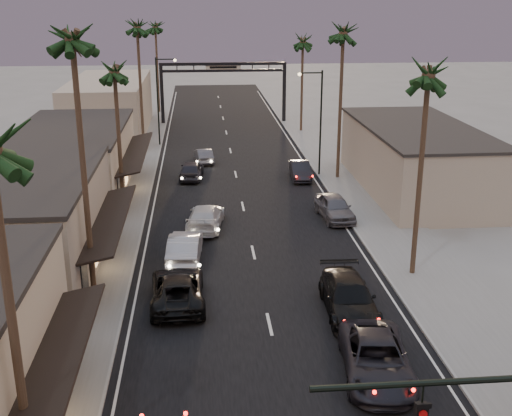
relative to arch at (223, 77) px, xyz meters
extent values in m
plane|color=slate|center=(0.00, -30.00, -5.53)|extent=(200.00, 200.00, 0.00)
cube|color=black|center=(0.00, -25.00, -5.53)|extent=(14.00, 120.00, 0.02)
cube|color=slate|center=(-9.50, -18.00, -5.47)|extent=(5.00, 92.00, 0.12)
cube|color=slate|center=(9.50, -18.00, -5.47)|extent=(5.00, 92.00, 0.12)
cube|color=gray|center=(-13.00, -44.00, -2.78)|extent=(8.00, 14.00, 5.50)
cube|color=#C0AE93|center=(-13.00, -28.00, -3.03)|extent=(8.00, 16.00, 5.00)
cube|color=gray|center=(-13.00, -5.00, -2.53)|extent=(8.00, 20.00, 6.00)
cube|color=gray|center=(14.00, -30.00, -3.03)|extent=(8.00, 18.00, 5.00)
cylinder|color=black|center=(3.40, -66.00, 1.07)|extent=(8.40, 0.16, 0.16)
cube|color=black|center=(-7.40, 0.00, -2.03)|extent=(0.40, 0.40, 7.00)
cube|color=black|center=(7.40, 0.00, -2.03)|extent=(0.40, 0.40, 7.00)
cube|color=black|center=(0.00, 0.00, 1.57)|extent=(15.20, 0.35, 0.35)
cube|color=black|center=(0.00, 0.00, 0.77)|extent=(15.20, 0.30, 0.30)
cube|color=beige|center=(0.00, -0.02, 1.17)|extent=(4.20, 0.12, 1.00)
cylinder|color=black|center=(7.20, -25.00, -1.03)|extent=(0.16, 0.16, 9.00)
cylinder|color=black|center=(6.20, -25.00, 3.27)|extent=(2.00, 0.12, 0.12)
sphere|color=#FFD899|center=(5.30, -25.00, 3.17)|extent=(0.30, 0.30, 0.30)
cylinder|color=black|center=(-7.20, -12.00, -1.03)|extent=(0.16, 0.16, 9.00)
cylinder|color=black|center=(-6.20, -12.00, 3.27)|extent=(2.00, 0.12, 0.12)
sphere|color=#FFD899|center=(-5.30, -12.00, 3.17)|extent=(0.30, 0.30, 0.30)
cylinder|color=#38281C|center=(-8.60, -61.00, -0.03)|extent=(0.28, 0.28, 11.00)
cylinder|color=#38281C|center=(-8.60, -48.00, 0.97)|extent=(0.28, 0.28, 13.00)
sphere|color=black|center=(-8.60, -48.00, 8.07)|extent=(3.20, 3.20, 3.20)
cylinder|color=#38281C|center=(-8.60, -34.00, -0.53)|extent=(0.28, 0.28, 10.00)
sphere|color=black|center=(-8.60, -34.00, 5.07)|extent=(3.20, 3.20, 3.20)
cylinder|color=#38281C|center=(-8.60, -15.00, 0.47)|extent=(0.28, 0.28, 12.00)
sphere|color=black|center=(-8.60, -15.00, 7.07)|extent=(3.20, 3.20, 3.20)
cylinder|color=#38281C|center=(8.60, -46.00, -0.03)|extent=(0.28, 0.28, 11.00)
sphere|color=black|center=(8.60, -46.00, 6.07)|extent=(3.20, 3.20, 3.20)
cylinder|color=#38281C|center=(8.60, -26.00, 0.47)|extent=(0.28, 0.28, 12.00)
sphere|color=black|center=(8.60, -26.00, 7.07)|extent=(3.20, 3.20, 3.20)
cylinder|color=#38281C|center=(8.60, -6.00, -0.53)|extent=(0.28, 0.28, 10.00)
sphere|color=black|center=(8.60, -6.00, 5.07)|extent=(3.20, 3.20, 3.20)
cylinder|color=#38281C|center=(-8.30, 8.00, -0.03)|extent=(0.28, 0.28, 11.00)
sphere|color=black|center=(-8.30, 8.00, 6.07)|extent=(3.20, 3.20, 3.20)
imported|color=black|center=(-4.38, -48.38, -4.74)|extent=(2.79, 5.80, 1.59)
imported|color=#9B9CA0|center=(-4.10, -42.88, -4.69)|extent=(2.15, 5.24, 1.69)
imported|color=#B6B6B6|center=(-2.82, -37.38, -4.75)|extent=(2.90, 5.67, 1.57)
imported|color=black|center=(-3.83, -25.05, -4.75)|extent=(2.27, 4.74, 1.56)
imported|color=#4A4A4F|center=(-2.70, -19.55, -4.87)|extent=(1.88, 4.16, 1.32)
imported|color=black|center=(3.87, -55.72, -4.73)|extent=(3.35, 6.09, 1.62)
imported|color=black|center=(3.99, -50.22, -4.68)|extent=(2.56, 5.94, 1.70)
imported|color=#55545A|center=(6.20, -36.28, -4.70)|extent=(2.40, 5.05, 1.67)
imported|color=black|center=(5.39, -25.94, -4.80)|extent=(1.74, 4.50, 1.46)
camera|label=1|loc=(-3.07, -78.03, 9.35)|focal=45.00mm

